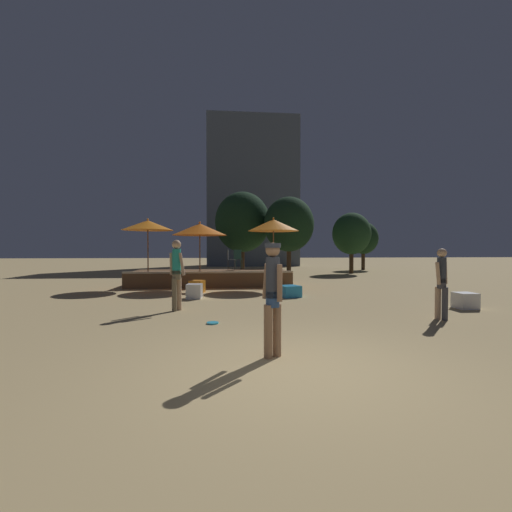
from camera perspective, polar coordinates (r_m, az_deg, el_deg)
ground_plane at (r=4.93m, az=7.18°, el=-18.22°), size 120.00×120.00×0.00m
wooden_deck at (r=15.89m, az=-7.54°, el=-3.62°), size 7.07×3.02×0.71m
patio_umbrella_0 at (r=14.49m, az=-9.35°, el=4.39°), size 2.27×2.27×2.79m
patio_umbrella_1 at (r=14.49m, az=2.92°, el=5.15°), size 2.15×2.15×2.98m
patio_umbrella_2 at (r=15.12m, az=-17.59°, el=4.90°), size 2.12×2.12×2.93m
cube_seat_0 at (r=13.05m, az=-9.79°, el=-5.04°), size 0.61×0.61×0.47m
cube_seat_1 at (r=11.09m, az=31.51°, el=-6.36°), size 0.51×0.51×0.44m
cube_seat_2 at (r=11.81m, az=5.58°, el=-5.86°), size 0.81×0.81×0.39m
cube_seat_3 at (r=11.56m, az=-10.24°, el=-5.80°), size 0.52×0.52×0.48m
person_0 at (r=9.30m, az=-13.09°, el=-2.46°), size 0.48×0.36×1.88m
person_1 at (r=5.19m, az=2.79°, el=-6.11°), size 0.29×0.43×1.73m
person_2 at (r=9.01m, az=28.53°, el=-3.77°), size 0.45×0.30×1.65m
bistro_chair_0 at (r=15.52m, az=-4.41°, el=-0.26°), size 0.41×0.41×0.90m
bistro_chair_1 at (r=16.41m, az=-3.04°, el=-0.19°), size 0.42×0.43×0.90m
frisbee_disc at (r=7.69m, az=-7.24°, el=-11.00°), size 0.26×0.26×0.03m
background_tree_0 at (r=28.31m, az=17.45°, el=2.85°), size 2.30×2.30×3.79m
background_tree_1 at (r=23.03m, az=-2.26°, el=5.67°), size 3.67×3.67×5.47m
background_tree_2 at (r=21.24m, az=5.50°, el=5.27°), size 3.07×3.07×4.87m
background_tree_3 at (r=23.88m, az=15.63°, el=3.59°), size 2.54×2.54×4.09m
distant_building at (r=34.71m, az=-0.64°, el=10.44°), size 8.86×4.07×14.50m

